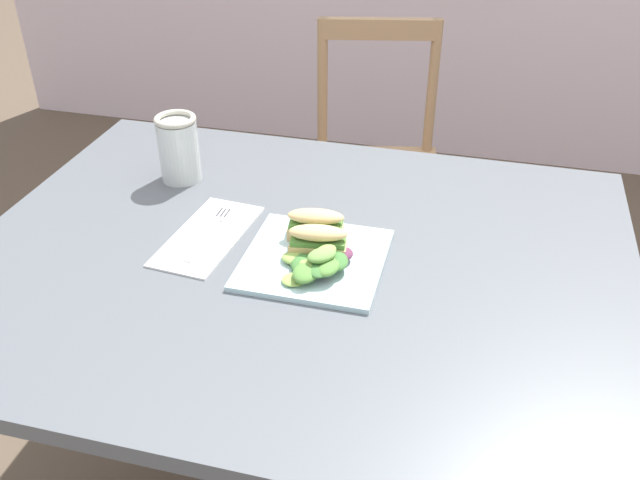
% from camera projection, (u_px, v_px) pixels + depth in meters
% --- Properties ---
extents(dining_table, '(1.18, 0.94, 0.74)m').
position_uv_depth(dining_table, '(297.00, 309.00, 1.30)').
color(dining_table, '#51565B').
rests_on(dining_table, ground).
extents(chair_wooden_far, '(0.48, 0.48, 0.87)m').
position_uv_depth(chair_wooden_far, '(376.00, 169.00, 2.14)').
color(chair_wooden_far, tan).
rests_on(chair_wooden_far, ground).
extents(plate_lunch, '(0.24, 0.24, 0.01)m').
position_uv_depth(plate_lunch, '(314.00, 259.00, 1.21)').
color(plate_lunch, silver).
rests_on(plate_lunch, dining_table).
extents(sandwich_half_front, '(0.11, 0.06, 0.06)m').
position_uv_depth(sandwich_half_front, '(318.00, 240.00, 1.20)').
color(sandwich_half_front, '#DBB270').
rests_on(sandwich_half_front, plate_lunch).
extents(sandwich_half_back, '(0.11, 0.06, 0.06)m').
position_uv_depth(sandwich_half_back, '(316.00, 224.00, 1.24)').
color(sandwich_half_back, '#DBB270').
rests_on(sandwich_half_back, plate_lunch).
extents(salad_mixed_greens, '(0.13, 0.15, 0.04)m').
position_uv_depth(salad_mixed_greens, '(318.00, 262.00, 1.16)').
color(salad_mixed_greens, '#3D7033').
rests_on(salad_mixed_greens, plate_lunch).
extents(napkin_folded, '(0.14, 0.26, 0.00)m').
position_uv_depth(napkin_folded, '(208.00, 236.00, 1.28)').
color(napkin_folded, white).
rests_on(napkin_folded, dining_table).
extents(fork_on_napkin, '(0.03, 0.19, 0.00)m').
position_uv_depth(fork_on_napkin, '(211.00, 229.00, 1.29)').
color(fork_on_napkin, silver).
rests_on(fork_on_napkin, napkin_folded).
extents(mason_jar_iced_tea, '(0.09, 0.09, 0.14)m').
position_uv_depth(mason_jar_iced_tea, '(179.00, 151.00, 1.44)').
color(mason_jar_iced_tea, gold).
rests_on(mason_jar_iced_tea, dining_table).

